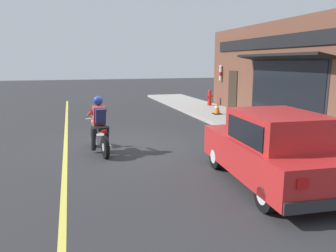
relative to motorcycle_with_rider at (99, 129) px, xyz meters
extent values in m
plane|color=#2B2B2D|center=(0.84, 0.39, -0.68)|extent=(80.00, 80.00, 0.00)
cube|color=#9E9B93|center=(6.06, 3.39, -0.61)|extent=(2.60, 22.00, 0.14)
cube|color=#D1C64C|center=(-0.96, 3.39, -0.67)|extent=(0.12, 19.80, 0.01)
cube|color=brown|center=(7.61, 3.11, 1.42)|extent=(0.50, 10.62, 4.20)
cube|color=black|center=(7.34, 1.78, 0.87)|extent=(0.04, 4.46, 2.10)
cube|color=black|center=(7.36, 1.78, 0.87)|extent=(0.02, 4.67, 2.20)
cube|color=#2D2319|center=(7.34, 6.03, 0.37)|extent=(0.04, 0.90, 2.10)
cube|color=black|center=(7.01, 1.78, 2.07)|extent=(0.81, 5.10, 0.24)
cube|color=black|center=(7.33, 3.11, 2.67)|extent=(0.06, 9.02, 0.50)
cylinder|color=white|center=(7.26, 7.35, 1.22)|extent=(0.14, 0.14, 0.70)
cylinder|color=red|center=(7.26, 7.35, 1.22)|extent=(0.15, 0.15, 0.20)
sphere|color=silver|center=(7.26, 7.35, 1.62)|extent=(0.16, 0.16, 0.16)
cylinder|color=black|center=(-0.10, 0.72, -0.37)|extent=(0.18, 0.63, 0.62)
cylinder|color=silver|center=(-0.10, 0.72, -0.37)|extent=(0.15, 0.23, 0.22)
cylinder|color=black|center=(0.09, -0.67, -0.37)|extent=(0.18, 0.63, 0.62)
cylinder|color=silver|center=(0.09, -0.67, -0.37)|extent=(0.15, 0.23, 0.22)
cube|color=silver|center=(0.00, -0.03, -0.29)|extent=(0.33, 0.43, 0.24)
ellipsoid|color=orange|center=(-0.03, 0.22, 0.12)|extent=(0.37, 0.55, 0.24)
cube|color=black|center=(0.03, -0.26, 0.08)|extent=(0.33, 0.59, 0.10)
cylinder|color=silver|center=(-0.08, 0.62, -0.05)|extent=(0.11, 0.33, 0.68)
cylinder|color=silver|center=(-0.07, 0.50, 0.23)|extent=(0.56, 0.11, 0.04)
sphere|color=silver|center=(-0.09, 0.67, 0.11)|extent=(0.16, 0.16, 0.16)
cylinder|color=silver|center=(0.21, -0.40, -0.39)|extent=(0.15, 0.56, 0.08)
cube|color=red|center=(0.08, -0.62, 0.05)|extent=(0.13, 0.08, 0.08)
cylinder|color=black|center=(-0.17, -0.12, -0.25)|extent=(0.18, 0.37, 0.71)
cylinder|color=black|center=(0.19, -0.07, -0.25)|extent=(0.18, 0.37, 0.71)
cube|color=#B23333|center=(0.01, -0.08, 0.40)|extent=(0.38, 0.37, 0.57)
cylinder|color=#B23333|center=(-0.22, 0.13, 0.44)|extent=(0.16, 0.53, 0.26)
cylinder|color=#B23333|center=(0.18, 0.19, 0.44)|extent=(0.16, 0.53, 0.26)
sphere|color=navy|center=(0.00, -0.02, 0.81)|extent=(0.26, 0.26, 0.26)
cube|color=navy|center=(0.03, -0.24, 0.42)|extent=(0.31, 0.27, 0.42)
cylinder|color=black|center=(2.59, -2.30, -0.38)|extent=(0.22, 0.61, 0.60)
cylinder|color=silver|center=(2.59, -2.30, -0.38)|extent=(0.22, 0.34, 0.33)
cylinder|color=black|center=(4.03, -2.41, -0.38)|extent=(0.22, 0.61, 0.60)
cylinder|color=silver|center=(4.03, -2.41, -0.38)|extent=(0.22, 0.34, 0.33)
cylinder|color=black|center=(2.41, -4.69, -0.38)|extent=(0.22, 0.61, 0.60)
cylinder|color=silver|center=(2.41, -4.69, -0.38)|extent=(0.22, 0.34, 0.33)
cube|color=red|center=(3.22, -3.55, -0.08)|extent=(1.91, 3.81, 0.70)
cube|color=red|center=(3.20, -3.80, 0.56)|extent=(1.58, 2.00, 0.66)
cube|color=black|center=(3.27, -2.93, 0.51)|extent=(1.35, 0.45, 0.51)
cube|color=black|center=(2.48, -3.75, 0.54)|extent=(0.14, 1.52, 0.46)
cube|color=black|center=(3.93, -3.85, 0.54)|extent=(0.14, 1.52, 0.46)
cube|color=silver|center=(2.85, -1.66, 0.04)|extent=(0.24, 0.06, 0.14)
cube|color=red|center=(2.58, -5.37, 0.06)|extent=(0.20, 0.05, 0.16)
cube|color=silver|center=(3.87, -1.73, 0.04)|extent=(0.24, 0.06, 0.14)
cube|color=#28282B|center=(3.36, -1.73, -0.33)|extent=(1.61, 0.24, 0.20)
cube|color=#28282B|center=(3.08, -5.38, -0.33)|extent=(1.61, 0.24, 0.20)
cube|color=black|center=(5.83, 4.61, -0.52)|extent=(0.36, 0.36, 0.04)
cone|color=orange|center=(5.83, 4.61, -0.22)|extent=(0.28, 0.28, 0.56)
cylinder|color=white|center=(5.83, 4.61, -0.20)|extent=(0.20, 0.20, 0.08)
cylinder|color=red|center=(6.77, 7.62, -0.46)|extent=(0.24, 0.24, 0.16)
cylinder|color=red|center=(6.77, 7.62, -0.09)|extent=(0.18, 0.18, 0.58)
sphere|color=red|center=(6.77, 7.62, 0.24)|extent=(0.20, 0.20, 0.20)
cylinder|color=red|center=(6.64, 7.62, -0.04)|extent=(0.10, 0.08, 0.08)
cylinder|color=red|center=(6.90, 7.62, -0.04)|extent=(0.10, 0.08, 0.08)
camera|label=1|loc=(-0.73, -9.29, 1.88)|focal=35.00mm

